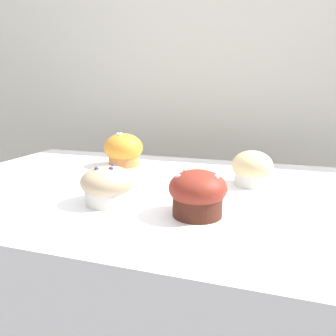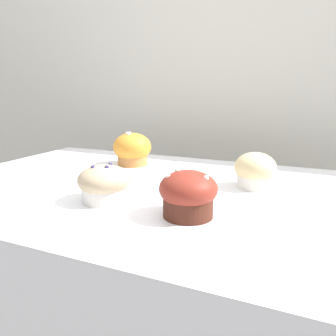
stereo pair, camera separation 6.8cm
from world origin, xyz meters
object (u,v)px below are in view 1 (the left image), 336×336
Objects in this scene: muffin_back_right at (252,169)px; muffin_front_left at (198,193)px; muffin_back_left at (108,185)px; muffin_front_center at (124,150)px.

muffin_back_right and muffin_front_left have the same top height.
muffin_back_left is at bearing -140.35° from muffin_back_right.
muffin_back_left is 1.13× the size of muffin_back_right.
muffin_front_center is at bearing 166.18° from muffin_back_right.
muffin_front_left reaches higher than muffin_back_left.
muffin_front_center reaches higher than muffin_front_left.
muffin_back_right is at bearing -13.82° from muffin_front_center.
muffin_back_right is (0.35, -0.09, -0.01)m from muffin_front_center.
muffin_back_right is 0.91× the size of muffin_front_left.
muffin_front_left is at bearing -47.14° from muffin_front_center.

